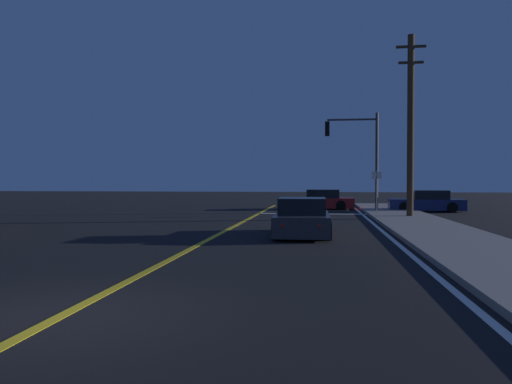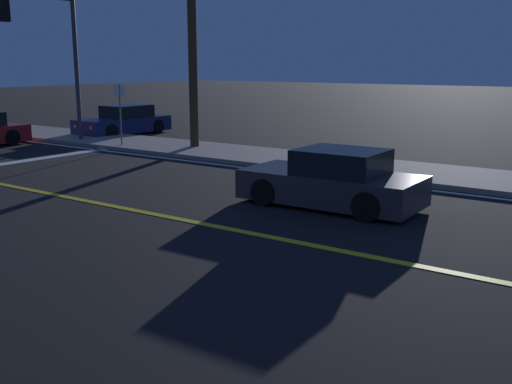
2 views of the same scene
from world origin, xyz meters
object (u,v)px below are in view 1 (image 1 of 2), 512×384
object	(u,v)px
car_parked_curb_navy	(427,202)
street_sign_corner	(377,185)
traffic_signal_near_right	(359,147)
utility_pole_right	(411,124)
car_following_oncoming_charcoal	(302,219)
car_distant_tail_red	(320,201)

from	to	relation	value
car_parked_curb_navy	street_sign_corner	world-z (taller)	street_sign_corner
car_parked_curb_navy	traffic_signal_near_right	xyz separation A→B (m)	(-4.26, -0.80, 3.44)
street_sign_corner	utility_pole_right	bearing A→B (deg)	-60.76
car_parked_curb_navy	car_following_oncoming_charcoal	xyz separation A→B (m)	(-7.20, -14.76, -0.00)
traffic_signal_near_right	utility_pole_right	distance (m)	5.79
traffic_signal_near_right	utility_pole_right	xyz separation A→B (m)	(2.19, -5.30, 0.77)
car_parked_curb_navy	car_distant_tail_red	bearing A→B (deg)	78.26
car_following_oncoming_charcoal	traffic_signal_near_right	world-z (taller)	traffic_signal_near_right
car_parked_curb_navy	street_sign_corner	xyz separation A→B (m)	(-3.47, -3.60, 1.09)
utility_pole_right	street_sign_corner	distance (m)	4.24
car_distant_tail_red	utility_pole_right	xyz separation A→B (m)	(4.60, -7.82, 4.21)
utility_pole_right	traffic_signal_near_right	bearing A→B (deg)	112.48
car_following_oncoming_charcoal	traffic_signal_near_right	bearing A→B (deg)	77.17
car_parked_curb_navy	car_distant_tail_red	xyz separation A→B (m)	(-6.67, 1.71, 0.00)
car_distant_tail_red	street_sign_corner	distance (m)	6.30
car_distant_tail_red	utility_pole_right	world-z (taller)	utility_pole_right
car_parked_curb_navy	traffic_signal_near_right	size ratio (longest dim) A/B	0.75
car_distant_tail_red	car_following_oncoming_charcoal	bearing A→B (deg)	178.22
car_following_oncoming_charcoal	utility_pole_right	world-z (taller)	utility_pole_right
car_following_oncoming_charcoal	car_parked_curb_navy	bearing A→B (deg)	63.04
car_parked_curb_navy	car_following_oncoming_charcoal	distance (m)	16.42
car_following_oncoming_charcoal	street_sign_corner	size ratio (longest dim) A/B	1.70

